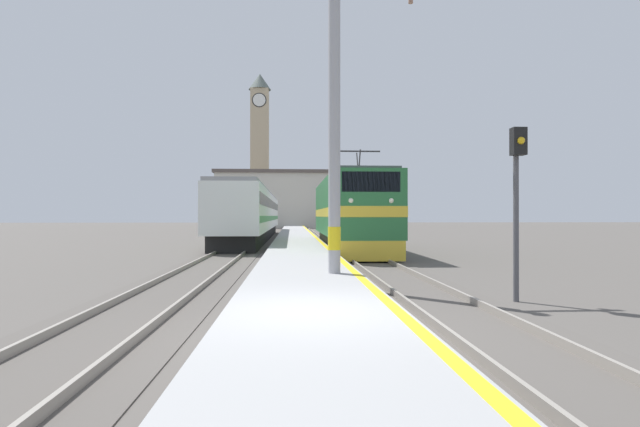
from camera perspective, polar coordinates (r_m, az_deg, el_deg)
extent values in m
plane|color=#514C47|center=(37.87, -2.70, -3.11)|extent=(200.00, 200.00, 0.00)
cube|color=#999999|center=(32.86, -2.62, -3.19)|extent=(2.88, 140.00, 0.40)
cube|color=yellow|center=(32.89, -0.37, -2.83)|extent=(0.20, 140.00, 0.00)
cube|color=#514C47|center=(33.02, 2.16, -3.51)|extent=(2.83, 140.00, 0.02)
cube|color=gray|center=(32.96, 0.92, -3.37)|extent=(0.07, 140.00, 0.14)
cube|color=gray|center=(33.09, 3.40, -3.36)|extent=(0.07, 140.00, 0.14)
cube|color=#514C47|center=(33.01, -8.49, -3.51)|extent=(2.83, 140.00, 0.02)
cube|color=gray|center=(33.08, -9.73, -3.36)|extent=(0.07, 140.00, 0.14)
cube|color=gray|center=(32.95, -7.24, -3.37)|extent=(0.07, 140.00, 0.14)
cube|color=black|center=(27.00, 3.37, -3.30)|extent=(2.46, 13.66, 0.90)
cube|color=#286B38|center=(26.97, 3.37, 0.70)|extent=(2.90, 14.85, 2.87)
cube|color=gold|center=(26.97, 3.37, 0.09)|extent=(2.92, 14.87, 0.44)
cube|color=gold|center=(19.81, 5.80, -4.28)|extent=(2.75, 0.30, 0.81)
cube|color=black|center=(19.71, 5.84, 3.63)|extent=(2.32, 0.12, 0.80)
sphere|color=white|center=(19.53, 3.55, 1.49)|extent=(0.20, 0.20, 0.20)
sphere|color=white|center=(19.78, 8.14, 1.47)|extent=(0.20, 0.20, 0.20)
cube|color=#4C4C51|center=(27.04, 3.37, 3.87)|extent=(2.61, 14.11, 0.12)
cylinder|color=#333333|center=(23.07, 4.54, 5.98)|extent=(0.06, 0.63, 1.03)
cylinder|color=#333333|center=(23.76, 4.31, 5.80)|extent=(0.06, 0.63, 1.03)
cube|color=#262626|center=(23.48, 4.42, 7.10)|extent=(2.03, 0.08, 0.06)
cube|color=black|center=(40.07, -7.56, -2.30)|extent=(2.46, 30.62, 0.90)
cube|color=silver|center=(40.04, -7.56, 0.25)|extent=(2.90, 31.90, 2.66)
cube|color=black|center=(40.05, -7.56, 1.01)|extent=(2.92, 31.26, 0.64)
cube|color=#338442|center=(40.04, -7.56, -0.52)|extent=(2.92, 31.26, 0.36)
cube|color=gray|center=(40.08, -7.56, 2.29)|extent=(2.67, 31.90, 0.20)
cylinder|color=#9E9EA3|center=(13.17, 1.65, 11.36)|extent=(0.31, 0.31, 8.27)
cylinder|color=yellow|center=(12.91, 1.65, -2.85)|extent=(0.33, 0.33, 0.60)
cube|color=tan|center=(86.53, -6.90, 6.30)|extent=(3.04, 3.04, 23.51)
cylinder|color=black|center=(86.66, -6.96, 12.75)|extent=(2.43, 0.06, 2.43)
cylinder|color=white|center=(86.63, -6.96, 12.76)|extent=(2.13, 0.10, 2.13)
cone|color=#47514C|center=(88.99, -6.89, 14.72)|extent=(3.80, 3.80, 2.73)
cube|color=beige|center=(78.17, -3.87, 1.43)|extent=(21.43, 6.60, 8.35)
cube|color=#564C47|center=(78.42, -3.87, 4.67)|extent=(22.03, 7.20, 0.50)
cylinder|color=#4C4C51|center=(11.75, 21.49, -1.63)|extent=(0.12, 0.12, 3.20)
cube|color=black|center=(11.75, 21.73, 7.66)|extent=(0.30, 0.24, 0.60)
sphere|color=gold|center=(11.64, 22.00, 7.74)|extent=(0.16, 0.16, 0.16)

